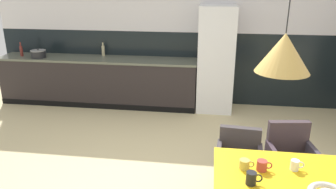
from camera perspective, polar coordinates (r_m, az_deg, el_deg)
The scene contains 14 objects.
back_wall_splashback_dark at distance 6.35m, azimuth 3.27°, elevation 4.77°, with size 7.41×0.12×1.37m, color black.
kitchen_counter at distance 6.42m, azimuth -12.08°, elevation 2.36°, with size 3.80×0.63×0.90m.
refrigerator_column at distance 5.92m, azimuth 8.41°, elevation 6.07°, with size 0.64×0.60×1.89m, color silver.
dining_table at distance 3.00m, azimuth 23.04°, elevation -14.40°, with size 1.51×0.90×0.75m.
armchair_far_side at distance 3.87m, azimuth 20.69°, elevation -9.21°, with size 0.54×0.53×0.83m.
armchair_corner_seat at distance 3.72m, azimuth 12.36°, elevation -10.10°, with size 0.52×0.51×0.75m.
mug_glass_clear at distance 3.06m, azimuth 21.44°, elevation -11.46°, with size 0.12×0.07×0.09m.
mug_dark_espresso at distance 2.95m, azimuth 13.32°, elevation -11.82°, with size 0.13×0.09×0.09m.
mug_wide_latte at distance 2.76m, azimuth 14.47°, elevation -14.05°, with size 0.13×0.08×0.11m.
mug_white_ceramic at distance 2.96m, azimuth 16.21°, elevation -11.87°, with size 0.13×0.09×0.09m.
cooking_pot at distance 6.65m, azimuth -21.79°, elevation 6.64°, with size 0.28×0.28×0.17m.
bottle_wine_green at distance 6.91m, azimuth -24.35°, elevation 7.04°, with size 0.06×0.06×0.27m.
bottle_oil_tall at distance 6.45m, azimuth -11.31°, elevation 7.60°, with size 0.06×0.06×0.26m.
pendant_lamp_over_table_near at distance 2.52m, azimuth 19.64°, elevation 6.89°, with size 0.40×0.40×1.04m.
Camera 1 is at (0.49, -3.01, 2.31)m, focal length 34.73 mm.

